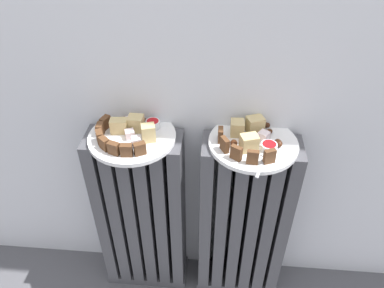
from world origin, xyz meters
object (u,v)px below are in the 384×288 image
radiator_right (243,223)px  fork (262,162)px  jam_bowl_right (269,146)px  plate_left (132,137)px  radiator_left (142,217)px  plate_right (253,143)px  jam_bowl_left (153,124)px

radiator_right → fork: (0.02, -0.09, 0.35)m
jam_bowl_right → fork: jam_bowl_right is taller
radiator_right → jam_bowl_right: jam_bowl_right is taller
plate_left → radiator_left: bearing=0.0°
plate_right → jam_bowl_left: jam_bowl_left is taller
radiator_left → jam_bowl_right: 0.52m
jam_bowl_right → plate_left: bearing=175.1°
radiator_left → fork: size_ratio=6.15×
radiator_left → radiator_right: same height
plate_left → plate_right: bearing=0.0°
jam_bowl_right → fork: size_ratio=0.41×
radiator_left → radiator_right: bearing=0.0°
plate_right → jam_bowl_right: bearing=-39.7°
jam_bowl_left → jam_bowl_right: (0.32, -0.07, -0.00)m
fork → radiator_right: bearing=102.4°
radiator_right → fork: bearing=-77.6°
jam_bowl_right → plate_right: bearing=140.3°
radiator_left → fork: bearing=-13.4°
plate_right → fork: (0.02, -0.09, 0.01)m
plate_left → fork: fork is taller
radiator_right → fork: fork is taller
radiator_right → radiator_left: bearing=180.0°
jam_bowl_right → jam_bowl_left: bearing=167.1°
radiator_left → plate_right: (0.34, 0.00, 0.34)m
jam_bowl_left → jam_bowl_right: 0.33m
fork → plate_left: bearing=166.6°
jam_bowl_right → fork: bearing=-110.5°
radiator_right → fork: 0.36m
plate_left → jam_bowl_left: 0.07m
radiator_right → plate_left: (-0.34, 0.00, 0.34)m
radiator_right → plate_right: 0.34m
radiator_left → radiator_right: 0.34m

